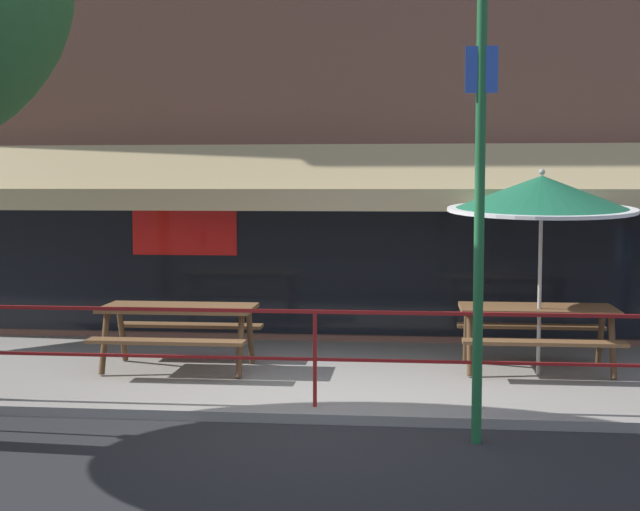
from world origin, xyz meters
name	(u,v)px	position (x,y,z in m)	size (l,w,h in m)	color
ground_plane	(312,425)	(0.00, 0.00, 0.00)	(120.00, 120.00, 0.00)	#232326
patio_deck	(330,375)	(0.00, 2.00, 0.05)	(15.00, 4.00, 0.10)	gray
restaurant_building	(345,46)	(0.00, 4.23, 4.22)	(15.00, 1.60, 8.51)	brown
patio_railing	(315,337)	(0.00, 0.30, 0.80)	(13.84, 0.04, 0.97)	maroon
picnic_table_left	(179,319)	(-1.80, 1.89, 0.71)	(1.80, 1.42, 0.76)	brown
picnic_table_centre	(537,320)	(2.42, 2.25, 0.71)	(1.80, 1.42, 0.76)	brown
patio_umbrella_centre	(541,195)	(2.42, 2.09, 2.18)	(2.14, 2.14, 2.38)	#B7B2A8
street_sign_pole	(480,180)	(1.53, -0.45, 2.34)	(0.28, 0.09, 4.56)	#1E6033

